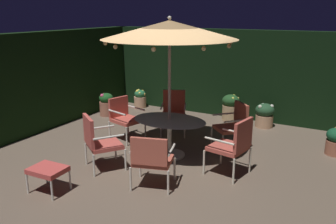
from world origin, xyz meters
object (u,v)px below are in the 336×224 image
object	(u,v)px
potted_plant_left_far	(140,99)
patio_umbrella	(169,30)
patio_chair_south	(234,123)
ottoman_footrest	(48,171)
patio_chair_north	(124,116)
patio_chair_northeast	(98,140)
patio_chair_southwest	(174,110)
potted_plant_back_left	(231,107)
potted_plant_front_corner	(265,115)
potted_plant_back_center	(106,104)
patio_chair_southeast	(234,143)
patio_dining_table	(169,128)
patio_chair_east	(152,158)

from	to	relation	value
potted_plant_left_far	patio_umbrella	bearing A→B (deg)	-48.00
patio_chair_south	ottoman_footrest	distance (m)	3.81
patio_umbrella	patio_chair_north	bearing A→B (deg)	164.66
patio_chair_north	patio_chair_northeast	size ratio (longest dim) A/B	0.92
patio_chair_southwest	potted_plant_back_left	bearing A→B (deg)	62.93
patio_chair_southwest	potted_plant_front_corner	xyz separation A→B (m)	(1.77, 1.48, -0.25)
potted_plant_left_far	patio_chair_southwest	bearing A→B (deg)	-38.39
potted_plant_back_center	patio_chair_southwest	bearing A→B (deg)	-9.48
patio_umbrella	patio_chair_south	distance (m)	2.39
patio_chair_southeast	potted_plant_back_left	bearing A→B (deg)	110.17
patio_chair_south	patio_chair_north	bearing A→B (deg)	-164.32
potted_plant_back_center	patio_dining_table	bearing A→B (deg)	-29.97
ottoman_footrest	potted_plant_back_left	bearing A→B (deg)	76.79
patio_dining_table	patio_chair_southeast	distance (m)	1.42
patio_chair_east	potted_plant_back_left	world-z (taller)	patio_chair_east
patio_umbrella	patio_chair_southeast	world-z (taller)	patio_umbrella
potted_plant_left_far	patio_chair_south	bearing A→B (deg)	-27.29
patio_chair_east	patio_chair_south	xyz separation A→B (m)	(0.56, 2.38, 0.01)
patio_dining_table	patio_umbrella	bearing A→B (deg)	145.95
patio_chair_east	patio_chair_southeast	xyz separation A→B (m)	(0.99, 1.10, 0.06)
ottoman_footrest	potted_plant_back_left	size ratio (longest dim) A/B	0.82
potted_plant_left_far	potted_plant_back_left	xyz separation A→B (m)	(2.82, 0.06, 0.10)
patio_chair_southwest	potted_plant_left_far	world-z (taller)	patio_chair_southwest
patio_umbrella	patio_chair_north	distance (m)	2.39
ottoman_footrest	potted_plant_back_center	distance (m)	4.37
ottoman_footrest	patio_chair_east	bearing A→B (deg)	32.86
patio_chair_southeast	ottoman_footrest	xyz separation A→B (m)	(-2.37, -1.99, -0.24)
patio_chair_southwest	patio_chair_south	bearing A→B (deg)	-9.38
patio_chair_southeast	potted_plant_front_corner	world-z (taller)	patio_chair_southeast
patio_chair_north	potted_plant_front_corner	xyz separation A→B (m)	(2.54, 2.39, -0.23)
patio_chair_south	potted_plant_back_center	distance (m)	3.94
patio_chair_southwest	ottoman_footrest	size ratio (longest dim) A/B	1.77
potted_plant_back_center	potted_plant_left_far	size ratio (longest dim) A/B	1.17
patio_dining_table	patio_chair_east	size ratio (longest dim) A/B	1.62
patio_chair_northeast	potted_plant_back_center	size ratio (longest dim) A/B	1.59
patio_chair_east	patio_chair_southwest	size ratio (longest dim) A/B	0.92
patio_dining_table	patio_chair_north	world-z (taller)	patio_chair_north
ottoman_footrest	patio_chair_southwest	bearing A→B (deg)	83.89
potted_plant_front_corner	potted_plant_left_far	distance (m)	3.76
patio_chair_northeast	potted_plant_front_corner	size ratio (longest dim) A/B	1.69
potted_plant_front_corner	potted_plant_left_far	size ratio (longest dim) A/B	1.10
patio_umbrella	potted_plant_back_left	distance (m)	3.60
patio_chair_southeast	ottoman_footrest	world-z (taller)	patio_chair_southeast
patio_chair_east	potted_plant_back_center	distance (m)	4.49
patio_chair_south	potted_plant_back_left	distance (m)	2.03
patio_dining_table	potted_plant_left_far	world-z (taller)	patio_dining_table
patio_chair_south	potted_plant_back_center	world-z (taller)	patio_chair_south
patio_chair_east	potted_plant_back_center	world-z (taller)	patio_chair_east
patio_chair_southwest	potted_plant_left_far	size ratio (longest dim) A/B	1.85
patio_dining_table	patio_chair_east	xyz separation A→B (m)	(0.41, -1.35, -0.04)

